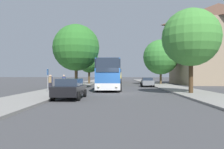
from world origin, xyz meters
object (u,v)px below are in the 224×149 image
Objects in this scene: bus_middle at (112,75)px; parked_car_right_near at (147,82)px; bus_stop_sign at (48,77)px; tree_left_far at (76,48)px; bus_front at (109,74)px; tree_right_near at (161,57)px; parked_car_left_curb at (70,88)px; tree_right_mid at (191,38)px; pedestrian_walking_back at (64,83)px; pedestrian_waiting_near at (51,82)px; pedestrian_waiting_far at (50,82)px; bus_rear at (115,75)px; tree_left_near at (89,62)px.

bus_middle reaches higher than parked_car_right_near.
bus_stop_sign is 8.82m from tree_left_far.
bus_middle is (-0.11, 13.61, -0.05)m from bus_front.
tree_right_near is at bearing 57.60° from bus_front.
parked_car_left_curb is 12.04m from tree_right_mid.
pedestrian_walking_back is (1.39, 0.77, -0.58)m from bus_stop_sign.
tree_right_near is 20.81m from tree_right_mid.
bus_middle is at bearing 90.09° from bus_front.
pedestrian_waiting_near is (-4.19, 8.68, 0.18)m from parked_car_left_curb.
tree_right_near is at bearing -113.20° from parked_car_right_near.
bus_middle is 21.73m from tree_right_mid.
parked_car_left_curb is 8.71m from pedestrian_waiting_far.
bus_front is 2.37× the size of parked_car_left_curb.
parked_car_right_near is at bearing 74.78° from pedestrian_waiting_far.
tree_left_far is (-4.41, -11.48, 3.60)m from bus_middle.
bus_rear is 2.68× the size of parked_car_left_curb.
bus_middle is 1.43× the size of tree_right_near.
parked_car_left_curb is at bearing -159.02° from tree_right_mid.
parked_car_right_near is 12.20m from tree_left_far.
pedestrian_walking_back is at bearing 52.61° from parked_car_right_near.
pedestrian_waiting_near is 0.98× the size of pedestrian_waiting_far.
bus_rear is 14.08m from tree_left_near.
parked_car_right_near is at bearing 65.39° from parked_car_left_curb.
tree_right_mid is at bearing 101.91° from parked_car_right_near.
bus_middle is 12.82m from tree_left_far.
pedestrian_walking_back is 0.28× the size of tree_left_near.
pedestrian_waiting_near reaches higher than parked_car_left_curb.
bus_middle is 2.69× the size of parked_car_left_curb.
bus_stop_sign reaches higher than parked_car_right_near.
tree_left_near reaches higher than parked_car_left_curb.
tree_left_far is (-4.84, -25.93, 3.63)m from bus_rear.
bus_front is at bearing -88.78° from bus_middle.
pedestrian_waiting_far is at bearing 117.78° from parked_car_left_curb.
bus_stop_sign is 14.16m from tree_right_mid.
pedestrian_waiting_far is at bearing 103.98° from bus_stop_sign.
bus_stop_sign is at bearing -99.15° from tree_left_far.
pedestrian_waiting_far is 6.79m from tree_left_far.
tree_left_near is (1.23, 20.77, 2.67)m from bus_stop_sign.
tree_right_near reaches higher than bus_stop_sign.
parked_car_left_curb is 0.53× the size of tree_right_near.
bus_middle is 24.06m from parked_car_left_curb.
parked_car_right_near is (5.68, -6.49, -1.11)m from bus_middle.
parked_car_right_near is 2.54× the size of pedestrian_walking_back.
tree_left_far reaches higher than tree_right_mid.
tree_left_near is at bearing -35.99° from parked_car_right_near.
pedestrian_waiting_far is (-12.13, -9.69, 0.26)m from parked_car_right_near.
bus_front is 9.11m from parked_car_right_near.
bus_rear is at bearing 113.51° from pedestrian_waiting_far.
pedestrian_walking_back is at bearing 28.89° from bus_stop_sign.
parked_car_right_near is 14.36m from tree_right_mid.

